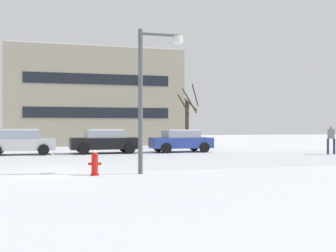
# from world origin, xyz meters

# --- Properties ---
(ground_plane) EXTENTS (120.00, 120.00, 0.00)m
(ground_plane) POSITION_xyz_m (0.00, 0.00, 0.00)
(ground_plane) COLOR white
(road_surface) EXTENTS (80.00, 9.25, 0.00)m
(road_surface) POSITION_xyz_m (0.00, 3.62, 0.00)
(road_surface) COLOR silver
(road_surface) RESTS_ON ground
(fire_hydrant) EXTENTS (0.44, 0.30, 0.84)m
(fire_hydrant) POSITION_xyz_m (1.46, -1.97, 0.42)
(fire_hydrant) COLOR red
(fire_hydrant) RESTS_ON ground
(street_lamp) EXTENTS (1.63, 0.36, 5.08)m
(street_lamp) POSITION_xyz_m (3.35, -1.92, 3.14)
(street_lamp) COLOR #4C4F54
(street_lamp) RESTS_ON ground
(parked_car_silver) EXTENTS (3.98, 2.12, 1.50)m
(parked_car_silver) POSITION_xyz_m (-1.93, 9.40, 0.76)
(parked_car_silver) COLOR silver
(parked_car_silver) RESTS_ON ground
(parked_car_black) EXTENTS (4.31, 2.27, 1.48)m
(parked_car_black) POSITION_xyz_m (3.00, 9.49, 0.76)
(parked_car_black) COLOR black
(parked_car_black) RESTS_ON ground
(parked_car_blue) EXTENTS (3.99, 2.24, 1.46)m
(parked_car_blue) POSITION_xyz_m (7.93, 9.51, 0.75)
(parked_car_blue) COLOR #283D93
(parked_car_blue) RESTS_ON ground
(pedestrian_crossing) EXTENTS (0.61, 0.46, 1.73)m
(pedestrian_crossing) POSITION_xyz_m (15.97, 5.07, 1.01)
(pedestrian_crossing) COLOR #2D334C
(pedestrian_crossing) RESTS_ON ground
(tree_far_mid) EXTENTS (1.76, 1.15, 4.87)m
(tree_far_mid) POSITION_xyz_m (9.73, 13.78, 2.15)
(tree_far_mid) COLOR #423326
(tree_far_mid) RESTS_ON ground
(building_far_left) EXTENTS (15.21, 10.33, 8.60)m
(building_far_left) POSITION_xyz_m (3.45, 23.99, 4.30)
(building_far_left) COLOR #9E937F
(building_far_left) RESTS_ON ground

